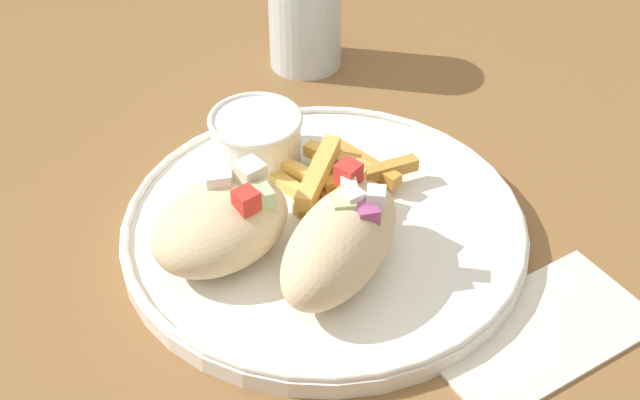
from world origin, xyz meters
TOP-DOWN VIEW (x-y plane):
  - table at (0.00, 0.00)m, footprint 1.23×1.23m
  - napkin at (0.01, -0.17)m, footprint 0.17×0.12m
  - plate at (-0.02, 0.00)m, footprint 0.30×0.30m
  - pita_sandwich_near at (-0.05, -0.04)m, footprint 0.14×0.09m
  - pita_sandwich_far at (-0.09, 0.03)m, footprint 0.11×0.08m
  - fries_pile at (0.01, 0.01)m, footprint 0.12×0.11m
  - sauce_ramekin at (0.01, 0.09)m, footprint 0.08×0.08m
  - water_glass at (0.16, 0.18)m, footprint 0.07×0.07m

SIDE VIEW (x-z plane):
  - table at x=0.00m, z-range 0.30..1.06m
  - napkin at x=0.01m, z-range 0.76..0.76m
  - plate at x=-0.02m, z-range 0.76..0.78m
  - fries_pile at x=0.01m, z-range 0.76..0.80m
  - sauce_ramekin at x=0.01m, z-range 0.77..0.81m
  - pita_sandwich_far at x=-0.09m, z-range 0.77..0.83m
  - pita_sandwich_near at x=-0.05m, z-range 0.77..0.83m
  - water_glass at x=0.16m, z-range 0.75..0.87m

